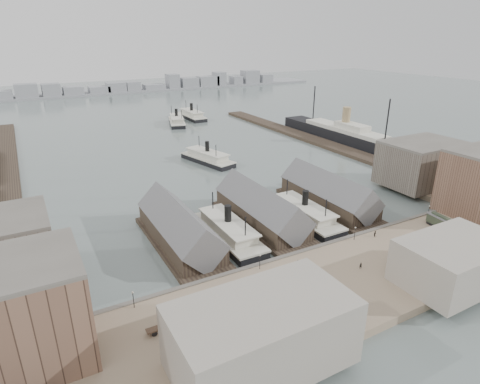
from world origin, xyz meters
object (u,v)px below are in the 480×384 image
ferry_docked_west (228,231)px  horse_cart_left (163,327)px  horse_cart_right (401,260)px  ocean_steamer (345,134)px  tram (442,223)px  horse_cart_center (278,290)px

ferry_docked_west → horse_cart_left: (-29.14, -29.74, 0.24)m
ferry_docked_west → horse_cart_right: 45.41m
ocean_steamer → horse_cart_left: ocean_steamer is taller
horse_cart_left → ferry_docked_west: bearing=-44.3°
tram → horse_cart_center: (-58.06, -2.82, -0.97)m
ferry_docked_west → horse_cart_right: bearing=-49.9°
ocean_steamer → horse_cart_center: size_ratio=19.20×
horse_cart_center → ferry_docked_west: bearing=19.1°
tram → horse_cart_right: 26.30m
ferry_docked_west → tram: bearing=-26.7°
tram → horse_cart_right: size_ratio=2.04×
horse_cart_center → horse_cart_right: horse_cart_right is taller
ferry_docked_west → tram: ferry_docked_west is taller
tram → horse_cart_left: (-83.65, -2.37, -0.97)m
ocean_steamer → horse_cart_center: (-108.55, -97.75, -1.19)m
horse_cart_left → horse_cart_center: 25.59m
horse_cart_center → horse_cart_right: bearing=-72.0°
horse_cart_right → tram: bearing=-86.0°
ferry_docked_west → horse_cart_right: (29.28, -34.71, 0.29)m
ferry_docked_west → horse_cart_center: size_ratio=6.32×
ferry_docked_west → tram: size_ratio=3.09×
horse_cart_left → horse_cart_right: size_ratio=0.95×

